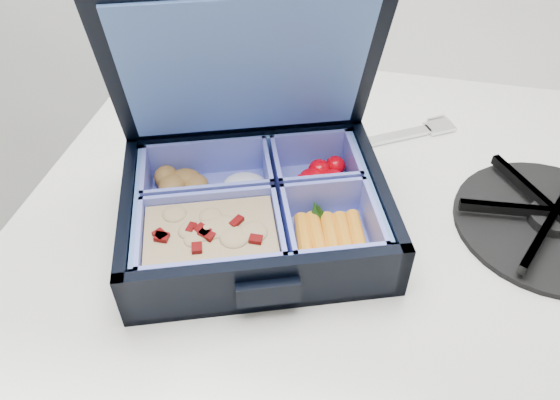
% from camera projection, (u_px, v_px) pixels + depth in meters
% --- Properties ---
extents(stove, '(0.61, 0.61, 0.91)m').
position_uv_depth(stove, '(315.00, 393.00, 0.89)').
color(stove, silver).
rests_on(stove, floor).
extents(bento_box, '(0.29, 0.26, 0.06)m').
position_uv_depth(bento_box, '(256.00, 210.00, 0.50)').
color(bento_box, black).
rests_on(bento_box, stove).
extents(burner_grate, '(0.20, 0.20, 0.03)m').
position_uv_depth(burner_grate, '(553.00, 217.00, 0.52)').
color(burner_grate, black).
rests_on(burner_grate, stove).
extents(burner_grate_rear, '(0.18, 0.18, 0.02)m').
position_uv_depth(burner_grate_rear, '(224.00, 78.00, 0.71)').
color(burner_grate_rear, black).
rests_on(burner_grate_rear, stove).
extents(fork, '(0.18, 0.13, 0.01)m').
position_uv_depth(fork, '(367.00, 142.00, 0.62)').
color(fork, silver).
rests_on(fork, stove).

